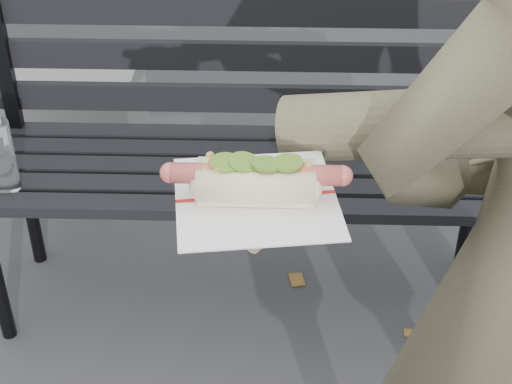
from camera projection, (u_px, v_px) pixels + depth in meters
park_bench at (240, 138)px, 2.12m from camera, size 1.50×0.44×0.88m
held_hotdog at (423, 140)px, 0.96m from camera, size 0.64×0.32×0.20m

